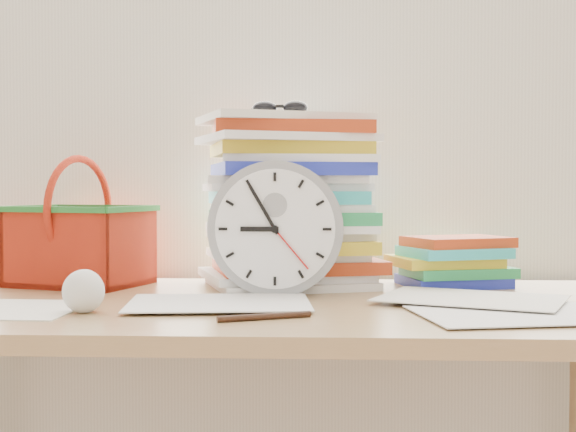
{
  "coord_description": "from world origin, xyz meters",
  "views": [
    {
      "loc": [
        0.1,
        0.16,
        0.95
      ],
      "look_at": [
        0.03,
        1.6,
        0.9
      ],
      "focal_mm": 50.0,
      "sensor_mm": 36.0,
      "label": 1
    }
  ],
  "objects_px": {
    "clock": "(276,228)",
    "book_stack": "(452,261)",
    "paper_stack": "(289,201)",
    "desk": "(269,342)",
    "basket": "(80,222)"
  },
  "relations": [
    {
      "from": "book_stack",
      "to": "desk",
      "type": "bearing_deg",
      "value": -147.51
    },
    {
      "from": "desk",
      "to": "book_stack",
      "type": "xyz_separation_m",
      "value": [
        0.36,
        0.23,
        0.13
      ]
    },
    {
      "from": "basket",
      "to": "paper_stack",
      "type": "bearing_deg",
      "value": 18.7
    },
    {
      "from": "desk",
      "to": "basket",
      "type": "height_order",
      "value": "basket"
    },
    {
      "from": "paper_stack",
      "to": "clock",
      "type": "relative_size",
      "value": 1.38
    },
    {
      "from": "paper_stack",
      "to": "clock",
      "type": "height_order",
      "value": "paper_stack"
    },
    {
      "from": "desk",
      "to": "clock",
      "type": "relative_size",
      "value": 5.49
    },
    {
      "from": "clock",
      "to": "basket",
      "type": "bearing_deg",
      "value": 161.3
    },
    {
      "from": "desk",
      "to": "clock",
      "type": "height_order",
      "value": "clock"
    },
    {
      "from": "desk",
      "to": "clock",
      "type": "bearing_deg",
      "value": 84.33
    },
    {
      "from": "book_stack",
      "to": "paper_stack",
      "type": "bearing_deg",
      "value": -178.99
    },
    {
      "from": "clock",
      "to": "basket",
      "type": "relative_size",
      "value": 0.96
    },
    {
      "from": "paper_stack",
      "to": "clock",
      "type": "distance_m",
      "value": 0.16
    },
    {
      "from": "paper_stack",
      "to": "desk",
      "type": "bearing_deg",
      "value": -96.71
    },
    {
      "from": "clock",
      "to": "book_stack",
      "type": "bearing_deg",
      "value": 23.67
    }
  ]
}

